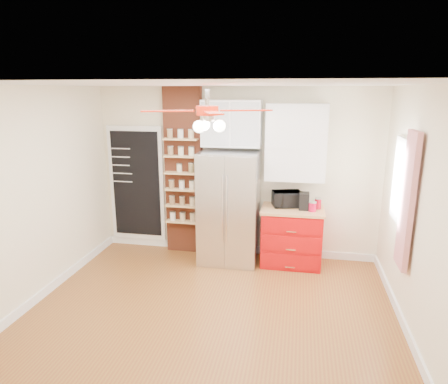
% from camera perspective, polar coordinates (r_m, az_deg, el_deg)
% --- Properties ---
extents(floor, '(4.50, 4.50, 0.00)m').
position_cam_1_polar(floor, '(5.06, -2.09, -17.11)').
color(floor, brown).
rests_on(floor, ground).
extents(ceiling, '(4.50, 4.50, 0.00)m').
position_cam_1_polar(ceiling, '(4.32, -2.42, 15.13)').
color(ceiling, white).
rests_on(ceiling, wall_back).
extents(wall_back, '(4.50, 0.02, 2.70)m').
position_cam_1_polar(wall_back, '(6.41, 1.78, 2.74)').
color(wall_back, beige).
rests_on(wall_back, floor).
extents(wall_front, '(4.50, 0.02, 2.70)m').
position_cam_1_polar(wall_front, '(2.74, -12.00, -14.16)').
color(wall_front, beige).
rests_on(wall_front, floor).
extents(wall_left, '(0.02, 4.00, 2.70)m').
position_cam_1_polar(wall_left, '(5.46, -25.93, -0.80)').
color(wall_left, beige).
rests_on(wall_left, floor).
extents(wall_right, '(0.02, 4.00, 2.70)m').
position_cam_1_polar(wall_right, '(4.58, 26.45, -3.58)').
color(wall_right, beige).
rests_on(wall_right, floor).
extents(chalkboard, '(0.95, 0.05, 1.95)m').
position_cam_1_polar(chalkboard, '(6.90, -12.37, 1.12)').
color(chalkboard, white).
rests_on(chalkboard, wall_back).
extents(brick_pillar, '(0.60, 0.16, 2.70)m').
position_cam_1_polar(brick_pillar, '(6.52, -5.73, 2.88)').
color(brick_pillar, brown).
rests_on(brick_pillar, floor).
extents(fridge, '(0.90, 0.70, 1.75)m').
position_cam_1_polar(fridge, '(6.18, 0.75, -2.24)').
color(fridge, silver).
rests_on(fridge, floor).
extents(upper_glass_cabinet, '(0.90, 0.35, 0.70)m').
position_cam_1_polar(upper_glass_cabinet, '(6.14, 1.11, 9.77)').
color(upper_glass_cabinet, white).
rests_on(upper_glass_cabinet, wall_back).
extents(red_cabinet, '(0.94, 0.64, 0.90)m').
position_cam_1_polar(red_cabinet, '(6.28, 9.62, -6.25)').
color(red_cabinet, '#B3080A').
rests_on(red_cabinet, floor).
extents(upper_shelf_unit, '(0.90, 0.30, 1.15)m').
position_cam_1_polar(upper_shelf_unit, '(6.10, 10.22, 6.93)').
color(upper_shelf_unit, white).
rests_on(upper_shelf_unit, wall_back).
extents(window, '(0.04, 0.75, 1.05)m').
position_cam_1_polar(window, '(5.37, 24.02, 1.37)').
color(window, white).
rests_on(window, wall_right).
extents(curtain, '(0.06, 0.40, 1.55)m').
position_cam_1_polar(curtain, '(4.86, 24.73, -1.19)').
color(curtain, red).
rests_on(curtain, wall_right).
extents(ceiling_fan, '(1.40, 1.40, 0.44)m').
position_cam_1_polar(ceiling_fan, '(4.32, -2.38, 11.47)').
color(ceiling_fan, silver).
rests_on(ceiling_fan, ceiling).
extents(toaster_oven, '(0.49, 0.39, 0.24)m').
position_cam_1_polar(toaster_oven, '(6.20, 8.96, -0.98)').
color(toaster_oven, black).
rests_on(toaster_oven, red_cabinet).
extents(coffee_maker, '(0.15, 0.20, 0.25)m').
position_cam_1_polar(coffee_maker, '(6.10, 11.37, -1.28)').
color(coffee_maker, black).
rests_on(coffee_maker, red_cabinet).
extents(canister_left, '(0.14, 0.14, 0.13)m').
position_cam_1_polar(canister_left, '(6.03, 12.53, -2.11)').
color(canister_left, red).
rests_on(canister_left, red_cabinet).
extents(canister_right, '(0.13, 0.13, 0.15)m').
position_cam_1_polar(canister_right, '(6.18, 13.27, -1.67)').
color(canister_right, '#A7091E').
rests_on(canister_right, red_cabinet).
extents(pantry_jar_oats, '(0.11, 0.11, 0.12)m').
position_cam_1_polar(pantry_jar_oats, '(6.41, -6.39, 3.42)').
color(pantry_jar_oats, beige).
rests_on(pantry_jar_oats, brick_pillar).
extents(pantry_jar_beans, '(0.11, 0.11, 0.14)m').
position_cam_1_polar(pantry_jar_beans, '(6.34, -4.69, 3.44)').
color(pantry_jar_beans, olive).
rests_on(pantry_jar_beans, brick_pillar).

